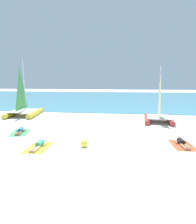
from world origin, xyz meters
TOP-DOWN VIEW (x-y plane):
  - ground_plane at (0.00, 10.00)m, footprint 120.00×120.00m
  - ocean_water at (0.00, 31.52)m, footprint 120.00×40.00m
  - sailboat_red at (4.94, 7.93)m, footprint 2.67×3.88m
  - sailboat_yellow at (-8.21, 9.06)m, footprint 3.41×4.72m
  - towel_left at (-5.13, 2.93)m, footprint 1.62×2.14m
  - sunbather_left at (-5.15, 2.99)m, footprint 0.84×1.54m
  - towel_middle at (-2.56, 0.32)m, footprint 1.17×1.94m
  - sunbather_middle at (-2.56, 0.38)m, footprint 0.56×1.56m
  - towel_right at (5.21, 1.75)m, footprint 1.20×1.95m
  - sunbather_right at (5.21, 1.81)m, footprint 0.56×1.57m
  - beach_ball at (-0.13, 0.74)m, footprint 0.40×0.40m

SIDE VIEW (x-z plane):
  - ground_plane at x=0.00m, z-range 0.00..0.00m
  - towel_left at x=-5.13m, z-range 0.00..0.01m
  - towel_middle at x=-2.56m, z-range 0.00..0.01m
  - towel_right at x=5.21m, z-range 0.00..0.01m
  - ocean_water at x=0.00m, z-range 0.00..0.05m
  - sunbather_left at x=-5.15m, z-range -0.02..0.28m
  - sunbather_middle at x=-2.56m, z-range -0.02..0.28m
  - sunbather_right at x=5.21m, z-range -0.02..0.28m
  - beach_ball at x=-0.13m, z-range 0.00..0.40m
  - sailboat_red at x=4.94m, z-range -1.68..3.12m
  - sailboat_yellow at x=-8.21m, z-range -1.99..3.67m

